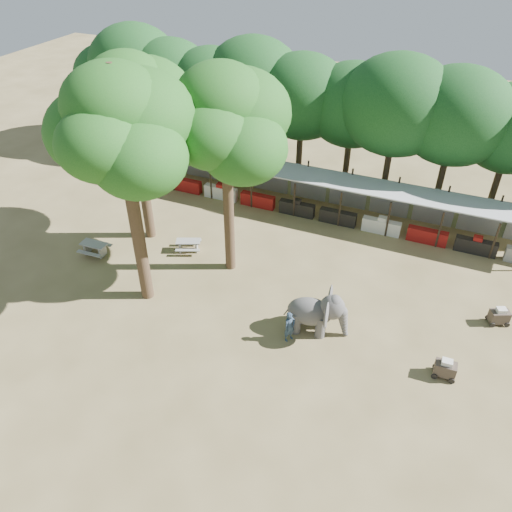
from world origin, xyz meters
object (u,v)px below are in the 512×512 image
at_px(yard_tree_left, 132,105).
at_px(yard_tree_center, 120,129).
at_px(handler, 290,327).
at_px(picnic_table_far, 188,244).
at_px(elephant, 317,312).
at_px(picnic_table_near, 95,247).
at_px(yard_tree_back, 225,122).
at_px(cart_back, 499,316).
at_px(cart_front, 445,368).

distance_m(yard_tree_left, yard_tree_center, 5.92).
xyz_separation_m(handler, picnic_table_far, (-8.02, 4.58, -0.36)).
relative_size(elephant, picnic_table_far, 1.73).
height_order(yard_tree_left, picnic_table_near, yard_tree_left).
bearing_deg(yard_tree_left, yard_tree_back, -9.46).
height_order(picnic_table_far, cart_back, cart_back).
relative_size(handler, cart_front, 1.61).
xyz_separation_m(handler, picnic_table_near, (-12.94, 2.10, -0.32)).
xyz_separation_m(yard_tree_left, elephant, (12.18, -4.21, -7.02)).
bearing_deg(cart_back, yard_tree_left, 155.35).
distance_m(yard_tree_left, handler, 14.40).
relative_size(picnic_table_far, cart_back, 1.55).
bearing_deg(cart_front, yard_tree_left, 163.79).
bearing_deg(handler, yard_tree_center, 117.93).
distance_m(yard_tree_center, cart_front, 17.58).
bearing_deg(picnic_table_near, cart_front, -6.72).
relative_size(yard_tree_back, picnic_table_far, 6.25).
xyz_separation_m(yard_tree_center, picnic_table_near, (-4.77, 1.79, -8.70)).
xyz_separation_m(elephant, picnic_table_far, (-9.03, 3.47, -0.71)).
bearing_deg(handler, yard_tree_back, 80.30).
height_order(handler, picnic_table_near, handler).
bearing_deg(elephant, picnic_table_far, 150.80).
bearing_deg(cart_back, picnic_table_near, 163.66).
height_order(handler, cart_front, handler).
relative_size(handler, picnic_table_near, 1.03).
xyz_separation_m(yard_tree_left, picnic_table_far, (3.15, -0.73, -7.73)).
relative_size(yard_tree_left, picnic_table_near, 6.80).
xyz_separation_m(yard_tree_center, picnic_table_far, (0.15, 4.27, -8.74)).
relative_size(yard_tree_back, cart_front, 11.02).
bearing_deg(yard_tree_back, elephant, -27.44).
height_order(elephant, handler, elephant).
distance_m(yard_tree_left, yard_tree_back, 6.09).
bearing_deg(yard_tree_left, cart_front, -14.63).
bearing_deg(cart_front, elephant, 173.17).
bearing_deg(picnic_table_far, elephant, -43.70).
bearing_deg(picnic_table_far, cart_front, -37.60).
height_order(yard_tree_center, elephant, yard_tree_center).
distance_m(elephant, handler, 1.53).
bearing_deg(picnic_table_near, yard_tree_left, 58.91).
bearing_deg(elephant, yard_tree_back, 144.41).
relative_size(yard_tree_left, cart_back, 9.38).
height_order(yard_tree_left, picnic_table_far, yard_tree_left).
relative_size(picnic_table_near, cart_back, 1.38).
bearing_deg(picnic_table_near, yard_tree_center, -22.88).
bearing_deg(handler, elephant, -12.22).
relative_size(yard_tree_back, picnic_table_near, 7.01).
bearing_deg(yard_tree_center, cart_back, 15.38).
xyz_separation_m(yard_tree_left, handler, (11.17, -5.31, -7.37)).
height_order(yard_tree_left, cart_front, yard_tree_left).
bearing_deg(handler, yard_tree_left, 94.69).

